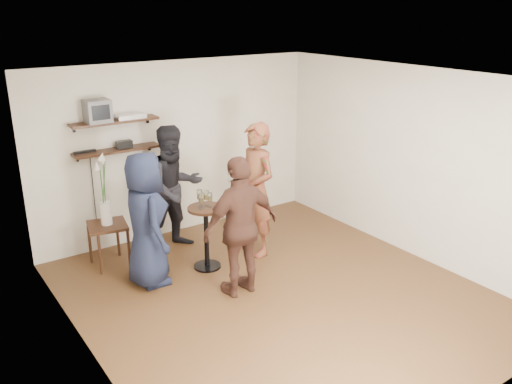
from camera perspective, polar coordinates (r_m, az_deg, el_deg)
room at (r=6.17m, az=2.48°, el=-0.21°), size 4.58×5.08×2.68m
shelf_upper at (r=7.59m, az=-14.66°, el=7.20°), size 1.20×0.25×0.04m
shelf_lower at (r=7.68m, az=-14.41°, el=4.28°), size 1.20×0.25×0.04m
crt_monitor at (r=7.49m, az=-16.39°, el=8.19°), size 0.32×0.30×0.30m
dvd_deck at (r=7.66m, az=-13.15°, el=7.78°), size 0.40×0.24×0.06m
radio at (r=7.70m, az=-13.71°, el=4.90°), size 0.22×0.10×0.10m
power_strip at (r=7.59m, az=-17.60°, el=4.06°), size 0.30×0.05×0.03m
side_table at (r=7.48m, az=-15.33°, el=-3.98°), size 0.58×0.58×0.59m
vase_lilies at (r=7.33m, az=-15.62°, el=-0.99°), size 0.20×0.20×1.01m
drinks_table at (r=7.15m, az=-5.26°, el=-3.91°), size 0.47×0.47×0.86m
wine_glass_fl at (r=6.93m, az=-5.79°, el=-0.70°), size 0.07×0.07×0.21m
wine_glass_fr at (r=6.99m, az=-4.87°, el=-0.57°), size 0.06×0.06×0.19m
wine_glass_bl at (r=7.03m, az=-5.93°, el=-0.32°), size 0.07×0.07×0.22m
wine_glass_br at (r=7.01m, az=-5.26°, el=-0.38°), size 0.07×0.07×0.22m
person_plaid at (r=7.42m, az=-0.01°, el=0.22°), size 0.46×0.69×1.87m
person_dark at (r=7.68m, az=-8.57°, el=0.37°), size 0.90×0.72×1.80m
person_navy at (r=6.76m, az=-11.53°, el=-2.90°), size 0.60×0.87×1.70m
person_brown at (r=6.40m, az=-1.59°, el=-3.68°), size 1.02×0.45×1.72m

